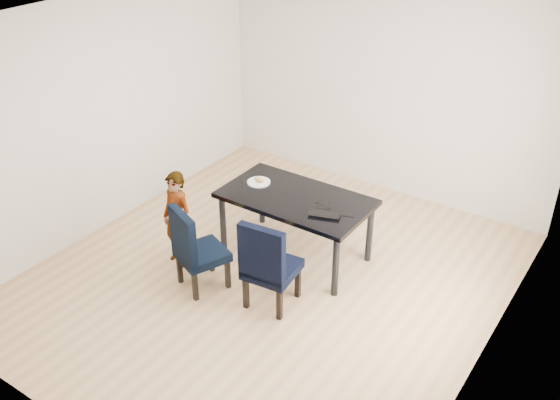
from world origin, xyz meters
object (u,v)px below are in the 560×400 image
Objects in this scene: chair_left at (202,247)px; chair_right at (272,261)px; laptop at (325,213)px; plate at (259,182)px; dining_table at (295,226)px; child at (177,219)px.

chair_left is 0.77m from chair_right.
plate is at bearing -28.16° from laptop.
dining_table is 1.28m from child.
laptop is (0.95, -0.16, 0.01)m from plate.
chair_left is 3.60× the size of plate.
child is at bearing -177.43° from chair_left.
plate is at bearing 70.38° from child.
child reaches higher than dining_table.
chair_right reaches higher than dining_table.
chair_left reaches higher than laptop.
child is (-1.23, 0.00, 0.05)m from chair_right.
child is at bearing -118.27° from plate.
chair_left is at bearing -88.62° from plate.
dining_table is at bearing 48.79° from child.
chair_left is at bearing -173.46° from chair_right.
chair_left is at bearing 24.45° from laptop.
laptop reaches higher than dining_table.
chair_right is 0.77m from laptop.
child is at bearing -139.86° from dining_table.
dining_table is 1.71× the size of chair_left.
child is (-0.48, 0.17, 0.08)m from chair_left.
chair_left reaches higher than dining_table.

